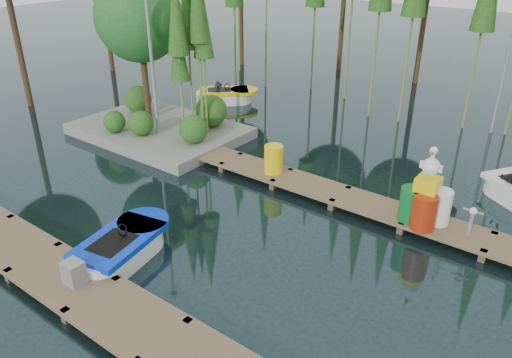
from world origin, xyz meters
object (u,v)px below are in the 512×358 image
Objects in this scene: boat_yellow_far at (225,96)px; boat_blue at (122,248)px; yellow_barrel at (274,159)px; island at (153,49)px; drum_cluster at (425,202)px; utility_cabinet at (74,273)px.

boat_blue is at bearing -83.89° from boat_yellow_far.
island is at bearing 172.45° from yellow_barrel.
drum_cluster is (11.14, -5.31, 0.62)m from boat_yellow_far.
island is 5.25m from boat_yellow_far.
drum_cluster is at bearing 53.89° from utility_cabinet.
yellow_barrel is at bearing 88.32° from utility_cabinet.
boat_yellow_far is at bearing 140.92° from yellow_barrel.
island is 6.50m from yellow_barrel.
drum_cluster is (4.79, -0.16, 0.18)m from yellow_barrel.
utility_cabinet is (6.14, -12.16, 0.27)m from boat_yellow_far.
boat_yellow_far reaches higher than utility_cabinet.
utility_cabinet is 7.01m from yellow_barrel.
utility_cabinet is 0.61× the size of yellow_barrel.
yellow_barrel is 4.79m from drum_cluster.
boat_blue is 1.04× the size of boat_yellow_far.
boat_yellow_far reaches higher than boat_blue.
yellow_barrel is 0.42× the size of drum_cluster.
boat_blue is at bearing -49.12° from island.
boat_blue is 12.19m from boat_yellow_far.
island is at bearing 119.87° from boat_blue.
island is 2.24× the size of boat_blue.
island is 2.32× the size of boat_yellow_far.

